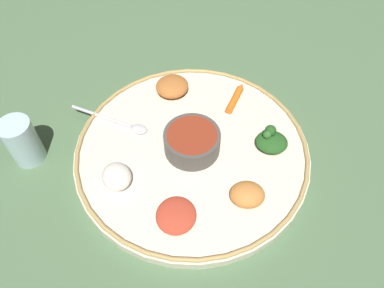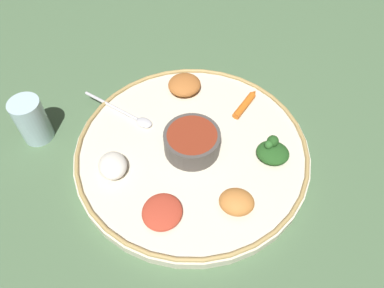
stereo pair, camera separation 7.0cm
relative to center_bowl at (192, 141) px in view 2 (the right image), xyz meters
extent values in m
plane|color=#4C6B47|center=(0.00, 0.00, -0.04)|extent=(2.40, 2.40, 0.00)
cylinder|color=beige|center=(0.00, 0.00, -0.03)|extent=(0.45, 0.45, 0.02)
torus|color=tan|center=(0.00, 0.00, -0.02)|extent=(0.45, 0.45, 0.01)
cylinder|color=#4C4742|center=(0.00, 0.00, 0.00)|extent=(0.11, 0.11, 0.04)
cylinder|color=maroon|center=(0.00, 0.00, 0.02)|extent=(0.09, 0.09, 0.01)
ellipsoid|color=silver|center=(-0.01, -0.11, -0.02)|extent=(0.03, 0.04, 0.01)
cylinder|color=silver|center=(-0.01, -0.20, -0.02)|extent=(0.02, 0.14, 0.01)
ellipsoid|color=#23511E|center=(-0.06, 0.14, -0.01)|extent=(0.07, 0.07, 0.02)
sphere|color=#2D6628|center=(-0.06, 0.13, 0.01)|extent=(0.02, 0.02, 0.02)
sphere|color=#23511E|center=(-0.07, 0.13, 0.01)|extent=(0.02, 0.02, 0.02)
cylinder|color=orange|center=(-0.15, 0.04, -0.02)|extent=(0.07, 0.02, 0.02)
cone|color=orange|center=(-0.19, 0.05, -0.02)|extent=(0.02, 0.01, 0.01)
ellipsoid|color=#C67A38|center=(0.07, 0.13, -0.01)|extent=(0.07, 0.07, 0.03)
ellipsoid|color=silver|center=(0.11, -0.10, -0.01)|extent=(0.08, 0.08, 0.03)
ellipsoid|color=#B2662D|center=(-0.13, -0.09, -0.01)|extent=(0.10, 0.10, 0.03)
ellipsoid|color=#B73D28|center=(0.15, 0.02, -0.01)|extent=(0.09, 0.08, 0.02)
cylinder|color=silver|center=(0.11, -0.30, 0.00)|extent=(0.06, 0.06, 0.10)
cylinder|color=tan|center=(0.11, -0.30, -0.02)|extent=(0.05, 0.05, 0.05)
camera|label=1|loc=(0.40, 0.14, 0.55)|focal=34.48mm
camera|label=2|loc=(0.37, 0.20, 0.55)|focal=34.48mm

